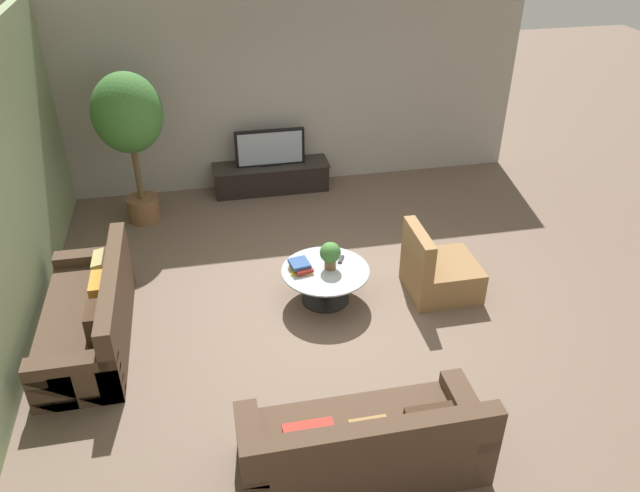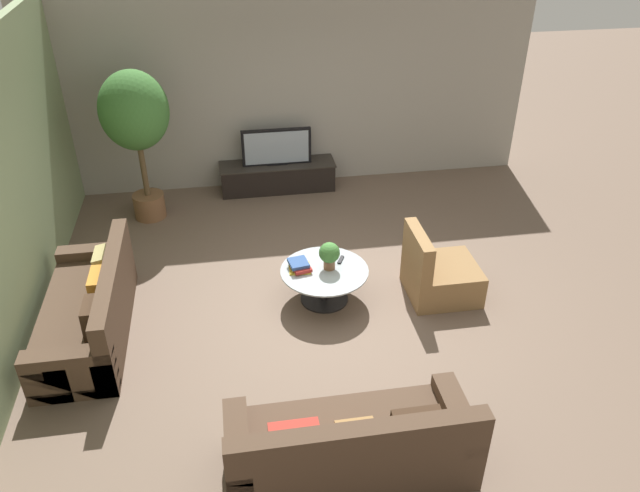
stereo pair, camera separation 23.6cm
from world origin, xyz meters
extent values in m
plane|color=brown|center=(0.00, 0.00, 0.00)|extent=(24.00, 24.00, 0.00)
cube|color=#A39E93|center=(0.00, 3.26, 1.50)|extent=(7.40, 0.12, 3.00)
cube|color=gray|center=(-3.26, 0.20, 1.50)|extent=(0.12, 7.40, 3.00)
cube|color=black|center=(-0.24, 2.94, 0.22)|extent=(1.74, 0.48, 0.43)
cube|color=#2D2823|center=(-0.24, 2.94, 0.42)|extent=(1.77, 0.50, 0.02)
cube|color=black|center=(-0.24, 2.94, 0.71)|extent=(1.05, 0.08, 0.56)
cube|color=#99A8B7|center=(-0.24, 2.90, 0.71)|extent=(0.97, 0.00, 0.50)
cube|color=black|center=(-0.24, 2.94, 0.44)|extent=(0.32, 0.13, 0.02)
cylinder|color=black|center=(0.00, -0.02, 0.01)|extent=(0.56, 0.56, 0.02)
cylinder|color=black|center=(0.00, -0.02, 0.20)|extent=(0.10, 0.10, 0.40)
cylinder|color=#A8B2B7|center=(0.00, -0.02, 0.41)|extent=(1.02, 1.02, 0.02)
cube|color=#4C3828|center=(-2.64, -0.22, 0.21)|extent=(0.84, 2.06, 0.42)
cube|color=#4C3828|center=(-2.30, -0.22, 0.63)|extent=(0.16, 2.06, 0.42)
cube|color=#4C3828|center=(-2.64, 0.71, 0.27)|extent=(0.84, 0.20, 0.54)
cube|color=#4C3828|center=(-2.64, -1.15, 0.27)|extent=(0.84, 0.20, 0.54)
cube|color=tan|center=(-2.46, 0.26, 0.58)|extent=(0.18, 0.35, 0.33)
cube|color=orange|center=(-2.46, -0.22, 0.59)|extent=(0.12, 0.38, 0.34)
cube|color=#422D1E|center=(-2.46, -0.71, 0.58)|extent=(0.13, 0.36, 0.33)
cube|color=#4C3828|center=(-0.19, -2.39, 0.21)|extent=(2.05, 0.84, 0.42)
cube|color=#4C3828|center=(-0.19, -2.73, 0.63)|extent=(2.05, 0.16, 0.42)
cube|color=#4C3828|center=(0.73, -2.39, 0.27)|extent=(0.20, 0.84, 0.54)
cube|color=#4C3828|center=(-1.11, -2.39, 0.27)|extent=(0.20, 0.84, 0.54)
cube|color=#422D1E|center=(0.29, -2.57, 0.60)|extent=(0.39, 0.17, 0.37)
cube|color=olive|center=(-0.19, -2.57, 0.56)|extent=(0.31, 0.17, 0.30)
cube|color=#B23328|center=(-0.67, -2.57, 0.60)|extent=(0.39, 0.14, 0.36)
cube|color=olive|center=(1.39, -0.12, 0.20)|extent=(0.80, 0.76, 0.40)
cube|color=olive|center=(1.06, -0.12, 0.63)|extent=(0.14, 0.76, 0.46)
cylinder|color=brown|center=(-2.15, 2.36, 0.18)|extent=(0.44, 0.44, 0.35)
cylinder|color=brown|center=(-2.15, 2.36, 0.71)|extent=(0.08, 0.08, 0.71)
ellipsoid|color=#3D7533|center=(-2.15, 2.36, 1.60)|extent=(0.92, 0.92, 1.07)
cylinder|color=brown|center=(0.06, 0.01, 0.47)|extent=(0.13, 0.13, 0.11)
sphere|color=#3D7533|center=(0.06, 0.01, 0.63)|extent=(0.24, 0.24, 0.24)
cube|color=gold|center=(-0.28, 0.05, 0.43)|extent=(0.26, 0.26, 0.02)
cube|color=#A32823|center=(-0.27, 0.05, 0.46)|extent=(0.25, 0.32, 0.04)
cube|color=#2D4C84|center=(-0.29, 0.05, 0.50)|extent=(0.24, 0.26, 0.04)
cube|color=black|center=(0.22, 0.15, 0.43)|extent=(0.11, 0.16, 0.02)
camera|label=1|loc=(-1.23, -5.79, 4.44)|focal=35.00mm
camera|label=2|loc=(-1.00, -5.84, 4.44)|focal=35.00mm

